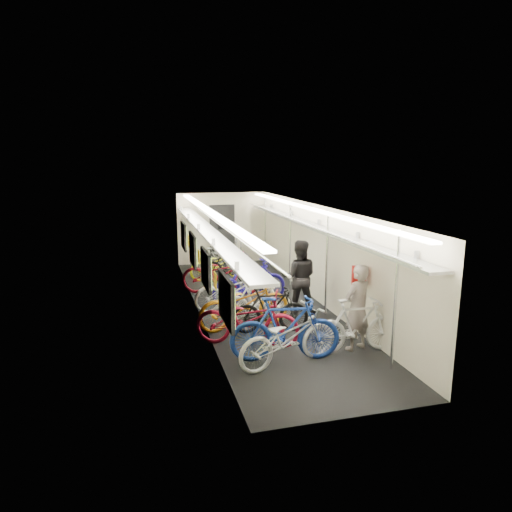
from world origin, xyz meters
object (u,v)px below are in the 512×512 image
passenger_near (357,307)px  passenger_mid (299,277)px  bicycle_1 (285,329)px  backpack (359,276)px  bicycle_0 (288,338)px

passenger_near → passenger_mid: (-0.33, 2.22, 0.04)m
passenger_near → bicycle_1: bearing=-15.2°
backpack → bicycle_1: bearing=-143.1°
bicycle_0 → passenger_mid: passenger_mid is taller
bicycle_0 → backpack: backpack is taller
bicycle_0 → bicycle_1: (0.02, 0.19, 0.09)m
bicycle_1 → passenger_near: passenger_near is taller
bicycle_0 → passenger_near: size_ratio=1.17×
bicycle_1 → passenger_near: 1.46m
bicycle_0 → passenger_near: 1.52m
passenger_mid → bicycle_0: bearing=84.7°
bicycle_1 → passenger_near: bearing=-75.6°
passenger_near → passenger_mid: bearing=-102.2°
bicycle_1 → passenger_near: (1.44, 0.14, 0.23)m
passenger_mid → backpack: 1.89m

